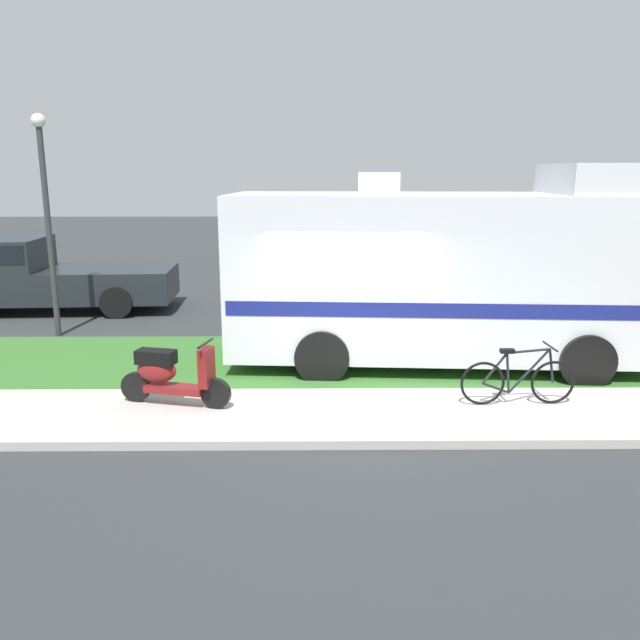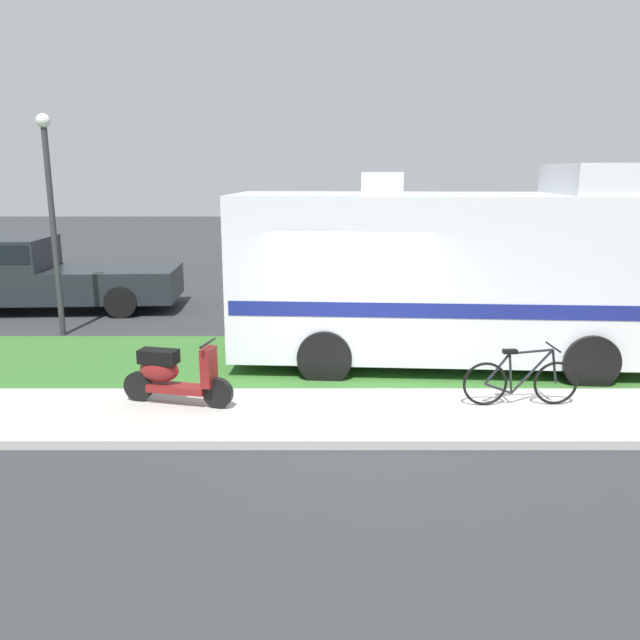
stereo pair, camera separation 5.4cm
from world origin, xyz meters
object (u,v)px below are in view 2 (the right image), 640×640
motorhome_rv (446,273)px  pickup_truck_near (33,272)px  scooter (170,374)px  street_lamp_post (48,206)px  bicycle (518,380)px

motorhome_rv → pickup_truck_near: 10.46m
scooter → pickup_truck_near: bearing=125.4°
pickup_truck_near → street_lamp_post: bearing=-57.9°
motorhome_rv → pickup_truck_near: bearing=153.4°
motorhome_rv → street_lamp_post: (-7.75, 2.16, 1.04)m
motorhome_rv → scooter: size_ratio=4.46×
bicycle → street_lamp_post: 9.78m
bicycle → pickup_truck_near: bearing=144.8°
scooter → pickup_truck_near: pickup_truck_near is taller
scooter → bicycle: bearing=-0.5°
bicycle → pickup_truck_near: 12.20m
scooter → pickup_truck_near: (-4.95, 6.97, 0.40)m
motorhome_rv → bicycle: motorhome_rv is taller
motorhome_rv → bicycle: (0.63, -2.35, -1.20)m
scooter → pickup_truck_near: size_ratio=0.29×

